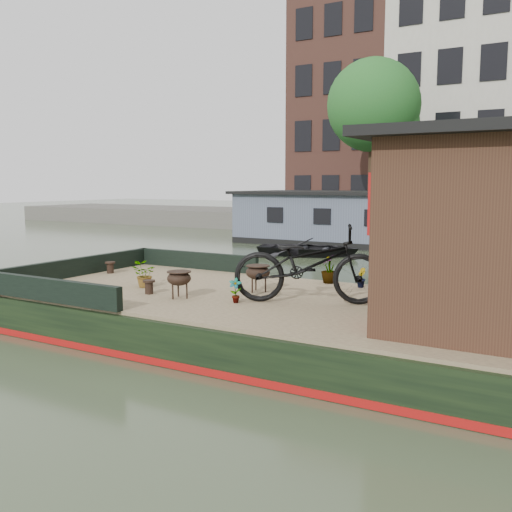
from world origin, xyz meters
The scene contains 17 objects.
ground centered at (0.00, 0.00, 0.00)m, with size 120.00×120.00×0.00m, color #334029.
houseboat_hull centered at (-1.33, 0.00, 0.27)m, with size 14.01×4.02×0.60m.
houseboat_deck centered at (0.00, 0.00, 0.62)m, with size 11.80×3.80×0.05m, color #98875E.
bow_bulwark centered at (-5.07, 0.00, 0.82)m, with size 3.00×4.00×0.35m.
bicycle centered at (-0.98, -0.04, 1.24)m, with size 0.78×2.25×1.18m, color black.
potted_plant_a centered at (-1.92, -0.60, 0.84)m, with size 0.20×0.13×0.38m, color #915B29.
potted_plant_b centered at (-0.73, 1.58, 0.82)m, with size 0.19×0.15×0.34m, color brown.
potted_plant_c centered at (-3.98, -0.31, 0.87)m, with size 0.40×0.35×0.44m, color #925B2A.
potted_plant_d centered at (-1.37, 1.70, 0.91)m, with size 0.29×0.29×0.52m, color brown.
potted_plant_e centered at (-3.85, -1.66, 0.80)m, with size 0.16×0.11×0.30m, color brown.
brazier_front centered at (-2.87, -0.75, 0.87)m, with size 0.40×0.40×0.43m, color black, non-canonical shape.
brazier_rear centered at (-2.07, 0.33, 0.87)m, with size 0.41×0.41×0.45m, color black, non-canonical shape.
bollard_port centered at (-5.60, 0.55, 0.76)m, with size 0.20×0.20×0.23m, color black.
bollard_stbd centered at (-3.51, -0.71, 0.76)m, with size 0.20×0.20×0.23m, color black.
dinghy centered at (-5.53, 9.78, 0.36)m, with size 2.45×3.43×0.71m, color black.
far_houseboat centered at (0.00, 14.00, 0.97)m, with size 20.40×4.40×2.11m.
tree_left centered at (-6.36, 19.07, 5.89)m, with size 4.40×4.40×7.40m.
Camera 1 is at (2.57, -7.72, 2.44)m, focal length 40.00 mm.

